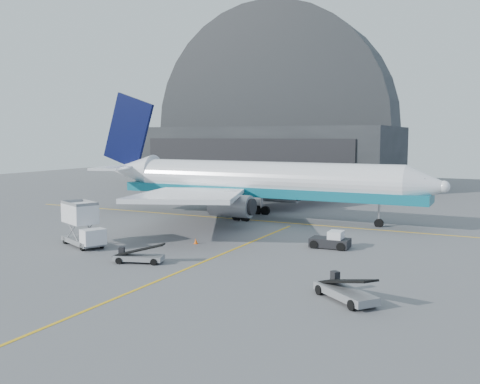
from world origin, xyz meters
The scene contains 9 objects.
ground centered at (0.00, 0.00, 0.00)m, with size 200.00×200.00×0.00m, color #565659.
taxi_lines centered at (0.00, 12.67, 0.01)m, with size 80.00×42.12×0.02m.
hangar centered at (-22.00, 64.95, 9.54)m, with size 50.00×28.30×28.00m.
airliner centered at (-6.72, 21.97, 4.58)m, with size 46.69×45.28×16.39m.
catering_truck centered at (-13.39, -0.83, 1.96)m, with size 5.99×4.20×3.87m.
pushback_tug centered at (7.69, 8.61, 0.62)m, with size 3.60×2.18×1.64m.
belt_loader_a centered at (-4.58, -3.98, 0.50)m, with size 4.31×2.52×1.62m.
belt_loader_b centered at (13.09, -6.31, 0.60)m, with size 4.74×4.25×1.94m.
traffic_cone centered at (-4.39, 4.65, 0.25)m, with size 0.37×0.37×0.53m.
Camera 1 is at (21.71, -38.26, 10.22)m, focal length 40.00 mm.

